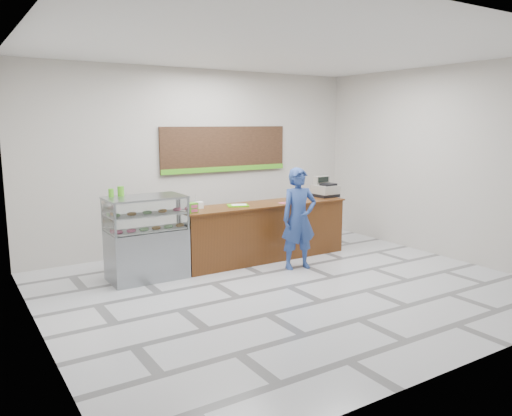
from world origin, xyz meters
TOP-DOWN VIEW (x-y plane):
  - floor at (0.00, 0.00)m, footprint 7.00×7.00m
  - back_wall at (0.00, 3.00)m, footprint 7.00×0.00m
  - ceiling at (0.00, 0.00)m, footprint 7.00×7.00m
  - sales_counter at (0.55, 1.55)m, footprint 3.26×0.76m
  - display_case at (-1.67, 1.55)m, footprint 1.22×0.72m
  - menu_board at (0.55, 2.96)m, footprint 2.80×0.06m
  - cash_register at (2.05, 1.62)m, footprint 0.44×0.46m
  - card_terminal at (1.19, 1.39)m, footprint 0.10×0.16m
  - serving_tray at (0.02, 1.56)m, footprint 0.43×0.37m
  - napkin_box at (-0.67, 1.71)m, footprint 0.13×0.13m
  - straw_cup at (-0.73, 1.68)m, footprint 0.08×0.08m
  - promo_box at (-0.95, 1.38)m, footprint 0.19×0.14m
  - donut_decal at (0.87, 1.40)m, footprint 0.15×0.15m
  - green_cup_left at (-2.13, 1.79)m, footprint 0.08×0.08m
  - green_cup_right at (-1.97, 1.80)m, footprint 0.10×0.10m
  - customer at (0.73, 0.73)m, footprint 0.70×0.53m

SIDE VIEW (x-z plane):
  - floor at x=0.00m, z-range 0.00..0.00m
  - sales_counter at x=0.55m, z-range 0.00..1.03m
  - display_case at x=-1.67m, z-range 0.01..1.34m
  - customer at x=0.73m, z-range 0.00..1.73m
  - donut_decal at x=0.87m, z-range 1.03..1.03m
  - serving_tray at x=0.02m, z-range 1.03..1.05m
  - card_terminal at x=1.19m, z-range 1.03..1.07m
  - napkin_box at x=-0.67m, z-range 1.03..1.14m
  - straw_cup at x=-0.73m, z-range 1.03..1.15m
  - promo_box at x=-0.95m, z-range 1.03..1.19m
  - cash_register at x=2.05m, z-range 0.98..1.38m
  - green_cup_left at x=-2.13m, z-range 1.33..1.46m
  - green_cup_right at x=-1.97m, z-range 1.33..1.49m
  - back_wall at x=0.00m, z-range -1.75..5.25m
  - menu_board at x=0.55m, z-range 1.48..2.38m
  - ceiling at x=0.00m, z-range 3.50..3.50m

